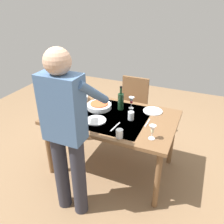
{
  "coord_description": "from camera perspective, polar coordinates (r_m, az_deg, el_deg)",
  "views": [
    {
      "loc": [
        -0.93,
        2.16,
        2.07
      ],
      "look_at": [
        0.0,
        0.0,
        0.81
      ],
      "focal_mm": 37.24,
      "sensor_mm": 36.0,
      "label": 1
    }
  ],
  "objects": [
    {
      "name": "dinner_plate_near",
      "position": [
        2.59,
        -3.98,
        -2.03
      ],
      "size": [
        0.23,
        0.23,
        0.01
      ],
      "primitive_type": "cylinder",
      "color": "silver",
      "rests_on": "dining_table"
    },
    {
      "name": "wine_glass_left",
      "position": [
        2.82,
        4.79,
        2.79
      ],
      "size": [
        0.07,
        0.07,
        0.15
      ],
      "color": "white",
      "rests_on": "dining_table"
    },
    {
      "name": "chair_near",
      "position": [
        3.5,
        5.09,
        1.94
      ],
      "size": [
        0.4,
        0.4,
        0.91
      ],
      "color": "#523019",
      "rests_on": "ground_plane"
    },
    {
      "name": "side_bowl_salad",
      "position": [
        3.08,
        -7.57,
        3.51
      ],
      "size": [
        0.18,
        0.18,
        0.07
      ],
      "color": "silver",
      "rests_on": "dining_table"
    },
    {
      "name": "wine_bottle",
      "position": [
        2.79,
        2.16,
        2.75
      ],
      "size": [
        0.07,
        0.07,
        0.3
      ],
      "color": "black",
      "rests_on": "dining_table"
    },
    {
      "name": "water_cup_near_left",
      "position": [
        2.6,
        4.67,
        -0.91
      ],
      "size": [
        0.07,
        0.07,
        0.1
      ],
      "primitive_type": "cylinder",
      "color": "silver",
      "rests_on": "dining_table"
    },
    {
      "name": "dinner_plate_far",
      "position": [
        2.82,
        9.98,
        0.24
      ],
      "size": [
        0.23,
        0.23,
        0.01
      ],
      "primitive_type": "cylinder",
      "color": "silver",
      "rests_on": "dining_table"
    },
    {
      "name": "wine_glass_right",
      "position": [
        2.27,
        9.89,
        -4.28
      ],
      "size": [
        0.07,
        0.07,
        0.15
      ],
      "color": "white",
      "rests_on": "dining_table"
    },
    {
      "name": "table_knife",
      "position": [
        2.47,
        0.83,
        -3.63
      ],
      "size": [
        0.04,
        0.2,
        0.0
      ],
      "primitive_type": "cube",
      "rotation": [
        0.0,
        0.0,
        -0.11
      ],
      "color": "silver",
      "rests_on": "dining_table"
    },
    {
      "name": "serving_bowl_pasta",
      "position": [
        2.85,
        -3.17,
        1.55
      ],
      "size": [
        0.3,
        0.3,
        0.07
      ],
      "color": "silver",
      "rests_on": "dining_table"
    },
    {
      "name": "person_server",
      "position": [
        2.1,
        -11.19,
        -4.17
      ],
      "size": [
        0.42,
        0.61,
        1.69
      ],
      "color": "#2D2D38",
      "rests_on": "ground_plane"
    },
    {
      "name": "ground_plane",
      "position": [
        3.13,
        -0.0,
        -13.24
      ],
      "size": [
        6.0,
        6.0,
        0.0
      ],
      "primitive_type": "plane",
      "color": "#846647"
    },
    {
      "name": "water_cup_near_right",
      "position": [
        2.62,
        -8.97,
        -0.79
      ],
      "size": [
        0.08,
        0.08,
        0.1
      ],
      "primitive_type": "cylinder",
      "color": "silver",
      "rests_on": "dining_table"
    },
    {
      "name": "table_fork",
      "position": [
        2.57,
        8.69,
        -2.62
      ],
      "size": [
        0.02,
        0.18,
        0.0
      ],
      "primitive_type": "cube",
      "rotation": [
        0.0,
        0.0,
        -0.02
      ],
      "color": "silver",
      "rests_on": "dining_table"
    },
    {
      "name": "dining_table",
      "position": [
        2.72,
        -0.0,
        -2.39
      ],
      "size": [
        1.47,
        0.91,
        0.76
      ],
      "color": "brown",
      "rests_on": "ground_plane"
    },
    {
      "name": "water_cup_far_right",
      "position": [
        2.29,
        1.84,
        -5.31
      ],
      "size": [
        0.07,
        0.07,
        0.09
      ],
      "primitive_type": "cylinder",
      "color": "silver",
      "rests_on": "dining_table"
    },
    {
      "name": "water_cup_far_left",
      "position": [
        2.87,
        -9.46,
        1.61
      ],
      "size": [
        0.06,
        0.06,
        0.09
      ],
      "primitive_type": "cylinder",
      "color": "silver",
      "rests_on": "dining_table"
    }
  ]
}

